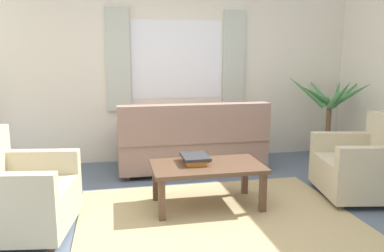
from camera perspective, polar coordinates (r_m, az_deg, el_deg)
ground_plane at (r=3.70m, az=3.75°, el=-13.55°), size 6.24×6.24×0.00m
wall_back at (r=5.60m, az=-2.30°, el=8.32°), size 5.32×0.12×2.60m
window_with_curtains at (r=5.51m, az=-2.17°, el=9.85°), size 1.98×0.07×1.40m
area_rug at (r=3.70m, az=3.75°, el=-13.46°), size 2.56×1.94×0.01m
couch at (r=5.03m, az=-0.11°, el=-2.63°), size 1.90×0.82×0.92m
armchair_left at (r=3.61m, az=-24.97°, el=-9.13°), size 0.94×0.95×0.88m
armchair_right at (r=4.49m, az=24.46°, el=-5.33°), size 0.96×0.97×0.88m
coffee_table at (r=3.83m, az=2.27°, el=-6.57°), size 1.10×0.64×0.44m
book_stack_on_table at (r=3.85m, az=0.44°, el=-4.89°), size 0.26×0.35×0.08m
potted_plant at (r=5.90m, az=19.70°, el=0.55°), size 1.21×1.20×1.26m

